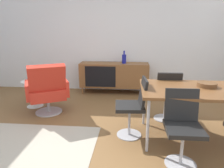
{
  "coord_description": "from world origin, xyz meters",
  "views": [
    {
      "loc": [
        0.65,
        -2.45,
        1.53
      ],
      "look_at": [
        0.4,
        0.27,
        0.77
      ],
      "focal_mm": 33.07,
      "sensor_mm": 36.0,
      "label": 1
    }
  ],
  "objects": [
    {
      "name": "ground_plane",
      "position": [
        0.0,
        0.0,
        0.0
      ],
      "size": [
        8.32,
        8.32,
        0.0
      ],
      "primitive_type": "plane",
      "color": "brown"
    },
    {
      "name": "wall_back",
      "position": [
        0.0,
        2.6,
        1.4
      ],
      "size": [
        6.8,
        0.12,
        2.8
      ],
      "primitive_type": "cube",
      "color": "white",
      "rests_on": "ground_plane"
    },
    {
      "name": "sideboard",
      "position": [
        0.26,
        2.3,
        0.44
      ],
      "size": [
        1.6,
        0.45,
        0.72
      ],
      "color": "brown",
      "rests_on": "ground_plane"
    },
    {
      "name": "vase_cobalt",
      "position": [
        0.49,
        2.3,
        0.83
      ],
      "size": [
        0.1,
        0.1,
        0.29
      ],
      "color": "navy",
      "rests_on": "sideboard"
    },
    {
      "name": "dining_table",
      "position": [
        1.6,
        0.28,
        0.7
      ],
      "size": [
        1.6,
        0.9,
        0.74
      ],
      "color": "brown",
      "rests_on": "ground_plane"
    },
    {
      "name": "wooden_bowl_on_table",
      "position": [
        1.7,
        0.38,
        0.77
      ],
      "size": [
        0.26,
        0.26,
        0.06
      ],
      "primitive_type": "cylinder",
      "color": "brown",
      "rests_on": "dining_table"
    },
    {
      "name": "dining_chair_front_left",
      "position": [
        1.25,
        -0.28,
        0.47
      ],
      "size": [
        0.41,
        0.43,
        0.86
      ],
      "color": "black",
      "rests_on": "ground_plane"
    },
    {
      "name": "dining_chair_near_window",
      "position": [
        0.71,
        0.29,
        0.47
      ],
      "size": [
        0.45,
        0.43,
        0.86
      ],
      "color": "black",
      "rests_on": "ground_plane"
    },
    {
      "name": "dining_chair_back_left",
      "position": [
        1.25,
        0.84,
        0.47
      ],
      "size": [
        0.42,
        0.44,
        0.86
      ],
      "color": "black",
      "rests_on": "ground_plane"
    },
    {
      "name": "lounge_chair_red",
      "position": [
        -0.82,
        0.93,
        0.47
      ],
      "size": [
        0.87,
        0.86,
        0.95
      ],
      "color": "red",
      "rests_on": "ground_plane"
    },
    {
      "name": "side_table_round",
      "position": [
        -1.24,
        1.27,
        0.32
      ],
      "size": [
        0.44,
        0.44,
        0.52
      ],
      "color": "white",
      "rests_on": "ground_plane"
    },
    {
      "name": "fruit_bowl",
      "position": [
        -1.25,
        1.27,
        0.56
      ],
      "size": [
        0.2,
        0.2,
        0.11
      ],
      "color": "#262628",
      "rests_on": "side_table_round"
    },
    {
      "name": "area_rug",
      "position": [
        -0.9,
        -0.38,
        0.0
      ],
      "size": [
        2.2,
        1.7,
        0.01
      ],
      "primitive_type": "cube",
      "color": "#B7AD99",
      "rests_on": "ground_plane"
    }
  ]
}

